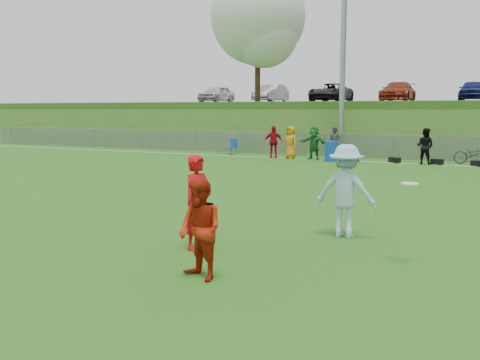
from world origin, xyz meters
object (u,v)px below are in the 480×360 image
Objects in this scene: player_blue at (346,191)px; recycling_bin at (332,151)px; player_red_left at (198,202)px; frisbee at (410,184)px; player_red_center at (200,230)px; bicycle at (475,154)px.

player_blue is 15.87m from recycling_bin.
player_red_left reaches higher than frisbee.
frisbee is (2.70, 2.15, 0.60)m from player_red_center.
bicycle is (2.83, 20.40, -0.29)m from player_red_center.
recycling_bin reaches higher than bicycle.
bicycle is (0.14, 18.25, -0.89)m from frisbee.
player_red_left is 0.96× the size of bicycle.
frisbee is 0.16× the size of bicycle.
frisbee is (3.64, 0.63, 0.49)m from player_red_left.
player_red_left reaches higher than player_red_center.
bicycle is (6.41, 1.64, -0.02)m from recycling_bin.
player_blue reaches higher than recycling_bin.
player_red_left is 19.26m from bicycle.
player_blue is at bearing -31.11° from player_red_left.
frisbee is at bearing 133.31° from player_blue.
player_red_left reaches higher than bicycle.
frisbee reaches higher than bicycle.
player_red_center is 20.60m from bicycle.
bicycle is (3.77, 18.88, -0.40)m from player_red_left.
frisbee is at bearing 178.13° from bicycle.
player_blue is 6.61× the size of frisbee.
player_red_center is 1.54× the size of recycling_bin.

